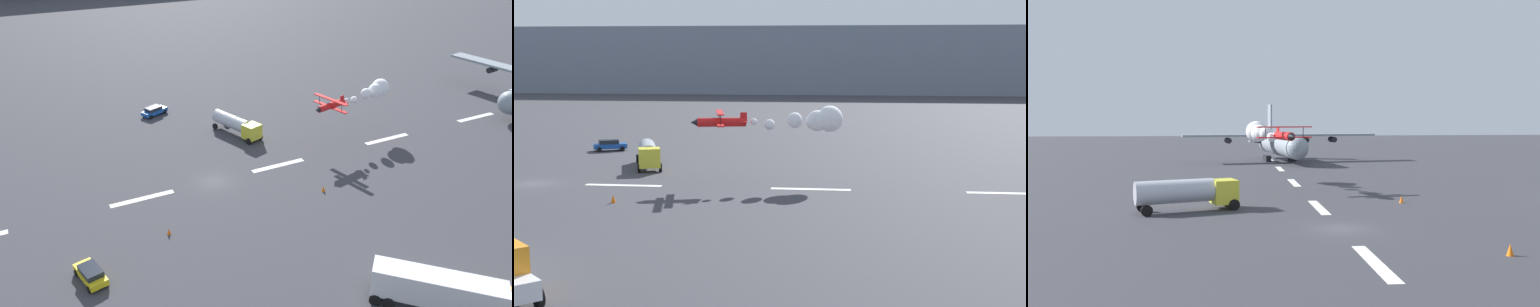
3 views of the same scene
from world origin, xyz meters
The scene contains 12 objects.
ground_plane centered at (0.00, 0.00, 0.00)m, with size 440.00×440.00×0.00m, color #38383D.
runway_stripe_4 centered at (-9.62, 0.00, 0.01)m, with size 8.00×0.90×0.01m, color white.
runway_stripe_5 centered at (9.62, 0.00, 0.01)m, with size 8.00×0.90×0.01m, color white.
runway_stripe_6 centered at (28.87, 0.00, 0.01)m, with size 8.00×0.90×0.01m, color white.
runway_stripe_7 centered at (48.11, 0.00, 0.01)m, with size 8.00×0.90×0.01m, color white.
stunt_biplane_red centered at (28.19, 4.20, 6.53)m, with size 15.63×7.08×2.76m.
semi_truck_orange centered at (9.99, -31.14, 2.14)m, with size 12.87×12.83×3.70m.
fuel_tanker_truck centered at (8.86, 12.01, 1.74)m, with size 5.31×9.43×2.90m.
followme_car_yellow centered at (-17.99, -12.38, 0.81)m, with size 2.81×4.64×1.52m.
airport_staff_sedan centered at (-0.51, 25.67, 0.81)m, with size 4.81×3.49×1.52m.
traffic_cone_near centered at (-8.95, -8.60, 0.38)m, with size 0.44×0.44×0.75m, color orange.
traffic_cone_far centered at (11.41, -8.59, 0.38)m, with size 0.44×0.44×0.75m, color orange.
Camera 1 is at (-20.61, -53.12, 32.93)m, focal length 34.93 mm.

